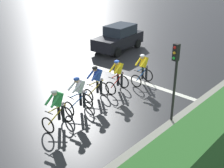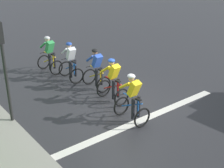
# 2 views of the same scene
# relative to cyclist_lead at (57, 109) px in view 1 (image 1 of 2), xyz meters

# --- Properties ---
(ground_plane) EXTENTS (80.00, 80.00, 0.00)m
(ground_plane) POSITION_rel_cyclist_lead_xyz_m (0.38, -4.67, -0.80)
(ground_plane) COLOR #28282B
(sidewalk_kerb) EXTENTS (2.80, 25.09, 0.12)m
(sidewalk_kerb) POSITION_rel_cyclist_lead_xyz_m (-4.50, -2.67, -0.74)
(sidewalk_kerb) COLOR gray
(sidewalk_kerb) RESTS_ON ground
(stone_wall_low) EXTENTS (0.44, 25.09, 0.41)m
(stone_wall_low) POSITION_rel_cyclist_lead_xyz_m (-5.40, -2.67, -0.59)
(stone_wall_low) COLOR gray
(stone_wall_low) RESTS_ON ground
(road_marking_stop_line) EXTENTS (7.00, 0.30, 0.01)m
(road_marking_stop_line) POSITION_rel_cyclist_lead_xyz_m (0.38, -5.75, -0.79)
(road_marking_stop_line) COLOR silver
(road_marking_stop_line) RESTS_ON ground
(cyclist_lead) EXTENTS (0.79, 1.14, 1.66)m
(cyclist_lead) POSITION_rel_cyclist_lead_xyz_m (0.00, 0.00, 0.00)
(cyclist_lead) COLOR black
(cyclist_lead) RESTS_ON ground
(cyclist_second) EXTENTS (0.76, 1.13, 1.66)m
(cyclist_second) POSITION_rel_cyclist_lead_xyz_m (0.27, -1.37, 0.00)
(cyclist_second) COLOR black
(cyclist_second) RESTS_ON ground
(cyclist_mid) EXTENTS (0.71, 1.10, 1.66)m
(cyclist_mid) POSITION_rel_cyclist_lead_xyz_m (0.61, -2.77, 0.00)
(cyclist_mid) COLOR black
(cyclist_mid) RESTS_ON ground
(cyclist_fourth) EXTENTS (0.72, 1.10, 1.66)m
(cyclist_fourth) POSITION_rel_cyclist_lead_xyz_m (0.42, -4.07, 0.00)
(cyclist_fourth) COLOR black
(cyclist_fourth) RESTS_ON ground
(cyclist_trailing) EXTENTS (0.69, 1.09, 1.66)m
(cyclist_trailing) POSITION_rel_cyclist_lead_xyz_m (0.02, -5.60, 0.00)
(cyclist_trailing) COLOR black
(cyclist_trailing) RESTS_ON ground
(car_black) EXTENTS (2.19, 4.25, 1.76)m
(car_black) POSITION_rel_cyclist_lead_xyz_m (4.85, -9.29, 0.08)
(car_black) COLOR black
(car_black) RESTS_ON ground
(traffic_light_near_crossing) EXTENTS (0.22, 0.31, 3.34)m
(traffic_light_near_crossing) POSITION_rel_cyclist_lead_xyz_m (-3.15, -3.22, 1.43)
(traffic_light_near_crossing) COLOR black
(traffic_light_near_crossing) RESTS_ON ground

